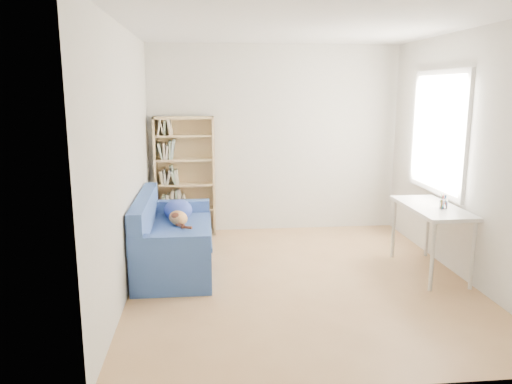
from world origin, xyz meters
TOP-DOWN VIEW (x-y plane):
  - ground at (0.00, 0.00)m, footprint 4.00×4.00m
  - room_shell at (0.10, 0.03)m, footprint 3.54×4.04m
  - sofa at (-1.37, 0.52)m, footprint 0.82×1.69m
  - bookshelf at (-1.25, 1.86)m, footprint 0.82×0.25m
  - desk at (1.47, 0.08)m, footprint 0.52×1.14m
  - pen_cup at (1.53, -0.04)m, footprint 0.08×0.08m

SIDE VIEW (x-z plane):
  - ground at x=0.00m, z-range 0.00..0.00m
  - sofa at x=-1.37m, z-range -0.10..0.74m
  - desk at x=1.47m, z-range 0.30..1.05m
  - bookshelf at x=-1.25m, z-range -0.06..1.57m
  - pen_cup at x=1.53m, z-range 0.73..0.89m
  - room_shell at x=0.10m, z-range 0.33..2.95m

